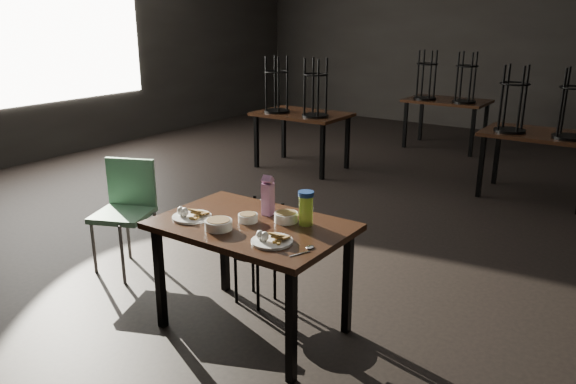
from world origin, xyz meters
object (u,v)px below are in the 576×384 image
Objects in this scene: main_table at (252,235)px; bentwood_chair at (260,242)px; water_bottle at (306,208)px; school_chair at (126,205)px; juice_carton at (268,197)px.

main_table is 1.61× the size of bentwood_chair.
water_bottle reaches higher than bentwood_chair.
main_table is at bearing -30.28° from school_chair.
juice_carton is at bearing -22.85° from school_chair.
school_chair reaches higher than main_table.
juice_carton is at bearing 93.22° from main_table.
main_table is 5.59× the size of water_bottle.
main_table is 0.49m from bentwood_chair.
juice_carton is 0.51m from bentwood_chair.
juice_carton is 0.36× the size of bentwood_chair.
water_bottle reaches higher than main_table.
juice_carton reaches higher than water_bottle.
juice_carton is 0.30× the size of school_chair.
juice_carton reaches higher than bentwood_chair.
bentwood_chair is (-0.51, 0.19, -0.42)m from water_bottle.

